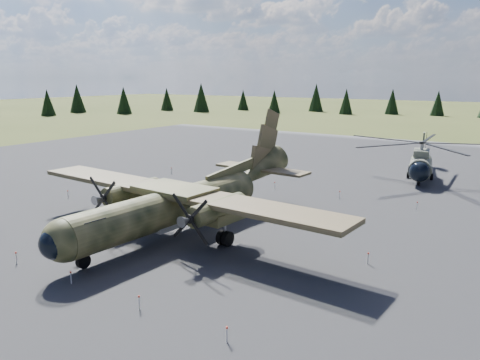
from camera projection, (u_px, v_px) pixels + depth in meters
The scene contains 8 objects.
ground at pixel (186, 224), 41.51m from camera, with size 500.00×500.00×0.00m, color brown.
apron at pixel (247, 200), 49.64m from camera, with size 120.00×120.00×0.04m, color #595A5E.
transport_plane at pixel (184, 198), 38.88m from camera, with size 31.05×28.18×10.23m.
helicopter_near at pixel (422, 153), 58.18m from camera, with size 23.34×24.96×5.03m.
info_placard_left at pixel (66, 249), 33.98m from camera, with size 0.52×0.24×0.80m.
info_placard_right at pixel (76, 258), 32.33m from camera, with size 0.52×0.26×0.79m.
barrier_fence at pixel (181, 218), 41.59m from camera, with size 33.12×29.62×0.85m.
treeline at pixel (200, 171), 39.92m from camera, with size 298.40×292.01×11.00m.
Camera 1 is at (26.01, -30.39, 12.72)m, focal length 35.00 mm.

